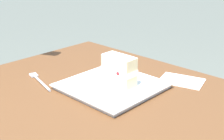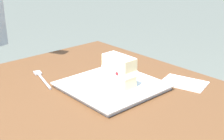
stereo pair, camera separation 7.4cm
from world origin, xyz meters
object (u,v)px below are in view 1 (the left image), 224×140
(cake_slice, at_px, (119,70))
(dessert_plate, at_px, (112,86))
(paper_napkin, at_px, (183,81))
(dessert_fork, at_px, (39,80))

(cake_slice, bearing_deg, dessert_plate, 38.80)
(paper_napkin, bearing_deg, dessert_plate, 57.11)
(paper_napkin, bearing_deg, cake_slice, 58.90)
(dessert_plate, xyz_separation_m, cake_slice, (-0.02, -0.01, 0.06))
(dessert_fork, bearing_deg, paper_napkin, -136.32)
(cake_slice, height_order, paper_napkin, cake_slice)
(cake_slice, distance_m, dessert_fork, 0.28)
(cake_slice, distance_m, paper_napkin, 0.23)
(dessert_plate, height_order, dessert_fork, dessert_plate)
(dessert_plate, relative_size, cake_slice, 2.56)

